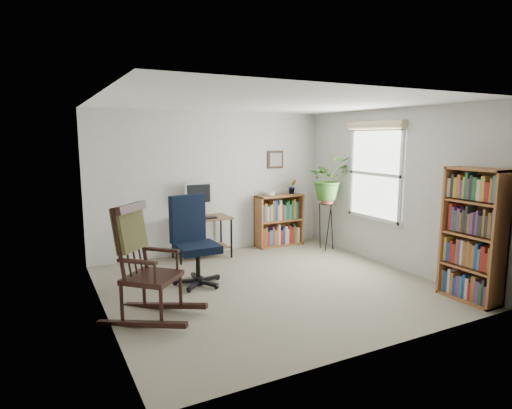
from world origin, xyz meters
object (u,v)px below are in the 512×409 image
rocking_chair (152,262)px  tall_bookshelf (473,235)px  desk (202,238)px  office_chair (197,241)px  low_bookshelf (279,220)px

rocking_chair → tall_bookshelf: 3.78m
desk → office_chair: bearing=-112.7°
low_bookshelf → rocking_chair: bearing=-143.2°
low_bookshelf → tall_bookshelf: size_ratio=0.58×
rocking_chair → tall_bookshelf: size_ratio=0.80×
desk → low_bookshelf: 1.56m
low_bookshelf → desk: bearing=-175.6°
desk → office_chair: (-0.51, -1.22, 0.27)m
desk → office_chair: size_ratio=0.77×
desk → rocking_chair: 2.44m
tall_bookshelf → rocking_chair: bearing=160.9°
low_bookshelf → tall_bookshelf: bearing=-78.3°
office_chair → rocking_chair: size_ratio=0.95×
low_bookshelf → office_chair: bearing=-146.9°
desk → low_bookshelf: (1.55, 0.12, 0.13)m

